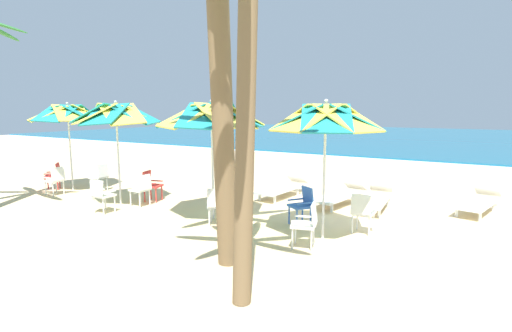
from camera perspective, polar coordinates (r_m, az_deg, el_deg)
ground_plane at (r=10.01m, az=16.47°, el=-6.93°), size 80.00×80.00×0.00m
sea at (r=38.78m, az=27.67°, el=3.69°), size 80.00×36.00×0.10m
surf_foam at (r=20.63m, az=24.31°, el=0.46°), size 80.00×0.70×0.01m
beach_umbrella_0 at (r=7.59m, az=10.33°, el=6.93°), size 2.32×2.32×2.79m
plastic_chair_0 at (r=7.31m, az=7.61°, el=-8.31°), size 0.57×0.55×0.87m
plastic_chair_1 at (r=8.72m, az=6.95°, el=-5.53°), size 0.62×0.63×0.87m
plastic_chair_2 at (r=8.36m, az=15.60°, el=-6.40°), size 0.44×0.47×0.87m
beach_umbrella_1 at (r=8.96m, az=-6.61°, el=7.36°), size 2.55×2.55×2.82m
plastic_chair_3 at (r=8.66m, az=-5.78°, el=-5.61°), size 0.61×0.62×0.87m
beach_umbrella_2 at (r=10.99m, az=-20.10°, el=7.14°), size 2.34×2.34×2.83m
plastic_chair_4 at (r=11.30m, az=-15.40°, el=-2.57°), size 0.58×0.55×0.87m
plastic_chair_5 at (r=10.78m, az=-16.68°, el=-3.14°), size 0.47×0.44×0.87m
plastic_chair_6 at (r=10.36m, az=-22.02°, el=-3.86°), size 0.46×0.49×0.87m
beach_umbrella_3 at (r=13.63m, az=-26.22°, el=6.96°), size 2.38×2.38×2.82m
plastic_chair_7 at (r=14.10m, az=-27.82°, el=-1.11°), size 0.63×0.63×0.87m
plastic_chair_8 at (r=13.22m, az=-22.22°, el=-1.33°), size 0.52×0.50×0.87m
plastic_chair_9 at (r=13.18m, az=-27.69°, el=-1.70°), size 0.49×0.47×0.87m
sun_lounger_0 at (r=11.29m, az=30.19°, el=-4.54°), size 1.07×2.23×0.62m
sun_lounger_1 at (r=10.59m, az=17.28°, el=-4.56°), size 0.78×2.18×0.62m
sun_lounger_2 at (r=10.76m, az=12.32°, el=-4.17°), size 0.99×2.22×0.62m
sun_lounger_3 at (r=11.52m, az=4.01°, el=-3.17°), size 0.79×2.19×0.62m
palm_tree_0 at (r=6.20m, az=-5.18°, el=18.06°), size 2.84×3.01×6.18m
palm_tree_1 at (r=5.01m, az=-1.89°, el=15.96°), size 2.88×3.01×4.80m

